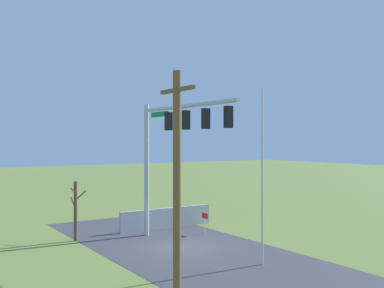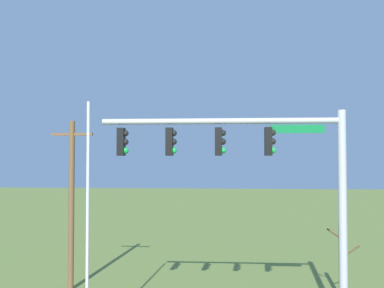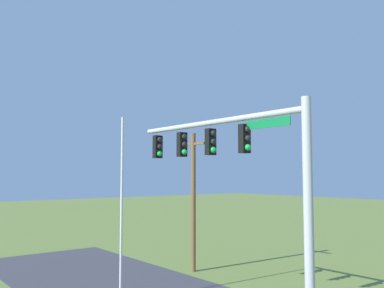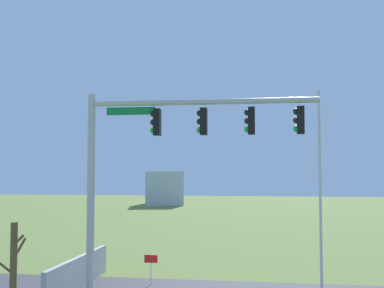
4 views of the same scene
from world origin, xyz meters
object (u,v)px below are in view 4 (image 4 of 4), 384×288
at_px(open_sign, 151,263).
at_px(bare_tree, 13,278).
at_px(distant_building, 164,188).
at_px(signal_mast, 161,149).
at_px(flagpole, 320,194).

bearing_deg(open_sign, bare_tree, 71.00).
xyz_separation_m(bare_tree, distant_building, (7.41, -56.70, 0.73)).
height_order(open_sign, distant_building, distant_building).
relative_size(signal_mast, bare_tree, 2.56).
bearing_deg(signal_mast, bare_tree, 48.79).
height_order(signal_mast, open_sign, signal_mast).
xyz_separation_m(flagpole, distant_building, (16.49, -51.45, -1.44)).
distance_m(flagpole, distant_building, 54.05).
bearing_deg(distant_building, open_sign, 178.54).
bearing_deg(distant_building, flagpole, -174.79).
height_order(bare_tree, distant_building, distant_building).
bearing_deg(bare_tree, distant_building, -82.55).
height_order(signal_mast, distant_building, signal_mast).
xyz_separation_m(flagpole, open_sign, (6.71, -1.63, -2.94)).
xyz_separation_m(flagpole, bare_tree, (9.08, 5.25, -2.17)).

